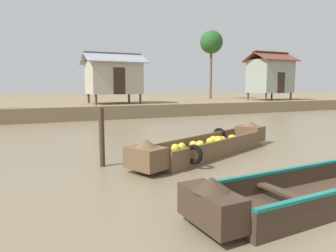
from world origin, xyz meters
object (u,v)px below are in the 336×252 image
object	(u,v)px
banana_boat	(209,146)
stilt_house_mid_left	(113,77)
palm_tree_near	(211,43)
viewer_boat	(323,188)
stilt_house_mid_right	(270,76)
mooring_post	(102,137)

from	to	relation	value
banana_boat	stilt_house_mid_left	world-z (taller)	stilt_house_mid_left
stilt_house_mid_left	palm_tree_near	distance (m)	12.45
viewer_boat	stilt_house_mid_right	size ratio (longest dim) A/B	1.28
stilt_house_mid_left	mooring_post	world-z (taller)	stilt_house_mid_left
viewer_boat	mooring_post	xyz separation A→B (m)	(-3.10, 4.22, 0.53)
banana_boat	stilt_house_mid_right	xyz separation A→B (m)	(15.36, 13.92, 2.80)
banana_boat	mooring_post	xyz separation A→B (m)	(-3.28, 0.04, 0.49)
stilt_house_mid_right	palm_tree_near	size ratio (longest dim) A/B	0.65
stilt_house_mid_left	mooring_post	distance (m)	14.76
stilt_house_mid_left	palm_tree_near	bearing A→B (deg)	21.53
banana_boat	palm_tree_near	distance (m)	22.79
stilt_house_mid_left	viewer_boat	bearing A→B (deg)	-93.13
viewer_boat	banana_boat	bearing A→B (deg)	87.47
mooring_post	palm_tree_near	bearing A→B (deg)	50.48
viewer_boat	stilt_house_mid_right	distance (m)	24.03
viewer_boat	palm_tree_near	xyz separation A→B (m)	(12.09, 22.63, 6.13)
banana_boat	viewer_boat	bearing A→B (deg)	-92.53
viewer_boat	palm_tree_near	distance (m)	26.38
banana_boat	palm_tree_near	size ratio (longest dim) A/B	0.88
banana_boat	palm_tree_near	xyz separation A→B (m)	(11.91, 18.46, 6.08)
banana_boat	mooring_post	bearing A→B (deg)	179.27
palm_tree_near	mooring_post	size ratio (longest dim) A/B	4.27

